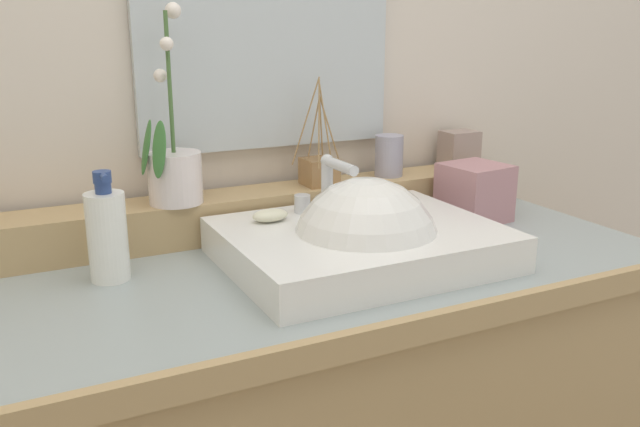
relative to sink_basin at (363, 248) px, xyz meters
The scene contains 11 objects.
wall_back 0.60m from the sink_basin, 104.41° to the left, with size 3.01×0.20×2.49m, color beige.
back_ledge 0.30m from the sink_basin, 112.99° to the left, with size 1.34×0.12×0.09m, color tan.
sink_basin is the anchor object (origin of this frame).
soap_bar 0.19m from the sink_basin, 138.93° to the left, with size 0.07×0.04×0.02m, color beige.
potted_plant 0.40m from the sink_basin, 137.42° to the left, with size 0.12×0.11×0.38m.
tumbler_cup 0.38m from the sink_basin, 50.81° to the left, with size 0.06×0.06×0.09m, color #9996A8.
reed_diffuser 0.29m from the sink_basin, 80.97° to the left, with size 0.11×0.09×0.23m.
trinket_box 0.54m from the sink_basin, 33.90° to the left, with size 0.08×0.07×0.09m, color gray.
lotion_bottle 0.46m from the sink_basin, 163.89° to the left, with size 0.07×0.07×0.19m.
tissue_box 0.40m from the sink_basin, 20.80° to the left, with size 0.13×0.13×0.13m, color #B17B81.
mirror 0.55m from the sink_basin, 96.84° to the left, with size 0.57×0.02×0.58m, color silver.
Camera 1 is at (-0.48, -1.07, 1.27)m, focal length 37.79 mm.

